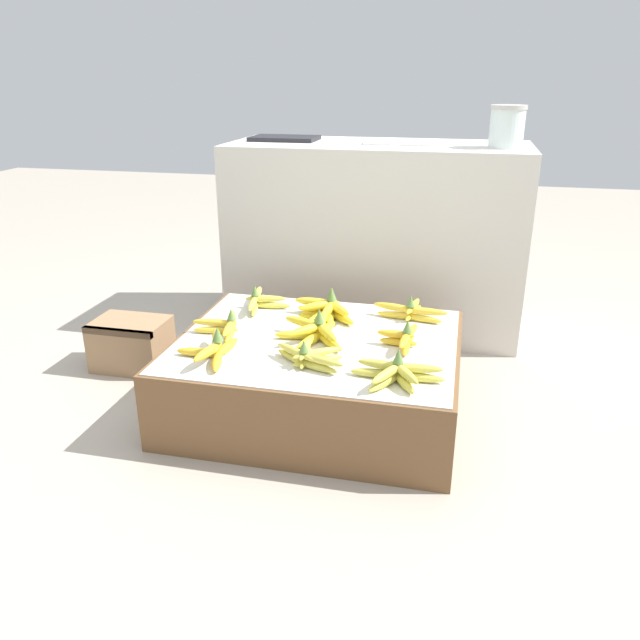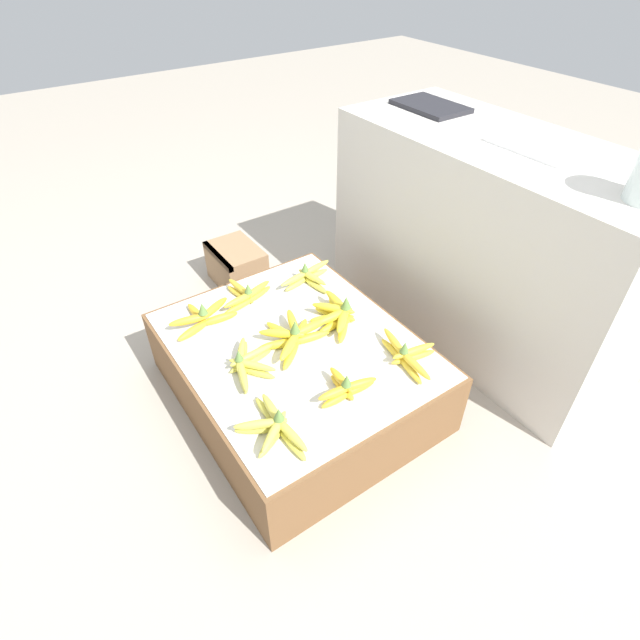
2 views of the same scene
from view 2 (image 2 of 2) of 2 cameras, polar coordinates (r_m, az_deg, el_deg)
name	(u,v)px [view 2 (image 2 of 2)]	position (r m, az deg, el deg)	size (l,w,h in m)	color
ground_plane	(297,395)	(1.92, -2.62, -8.53)	(10.00, 10.00, 0.00)	#A89E8E
display_platform	(296,371)	(1.82, -2.74, -5.79)	(0.93, 0.77, 0.26)	brown
back_vendor_table	(486,243)	(2.10, 18.41, 8.33)	(1.27, 0.54, 0.81)	beige
wooden_crate	(237,266)	(2.45, -9.51, 6.16)	(0.28, 0.20, 0.19)	#997551
banana_bunch_front_left	(203,317)	(1.84, -13.26, 0.32)	(0.19, 0.25, 0.10)	gold
banana_bunch_front_midleft	(247,364)	(1.64, -8.37, -4.98)	(0.24, 0.18, 0.09)	gold
banana_bunch_front_midright	(274,427)	(1.45, -5.25, -12.09)	(0.27, 0.16, 0.10)	gold
banana_bunch_middle_left	(246,295)	(1.92, -8.46, 2.86)	(0.17, 0.23, 0.09)	gold
banana_bunch_middle_midleft	(293,336)	(1.72, -3.06, -1.85)	(0.25, 0.27, 0.11)	yellow
banana_bunch_middle_midright	(346,388)	(1.55, 2.97, -7.73)	(0.13, 0.20, 0.09)	gold
banana_bunch_back_left	(308,277)	(2.00, -1.38, 4.94)	(0.17, 0.26, 0.09)	gold
banana_bunch_back_midleft	(337,315)	(1.80, 1.97, 0.60)	(0.25, 0.18, 0.11)	yellow
banana_bunch_back_midright	(407,355)	(1.67, 9.87, -4.00)	(0.27, 0.17, 0.09)	gold
foam_tray_white	(533,147)	(1.88, 23.21, 17.70)	(0.30, 0.14, 0.02)	white
foam_tray_dark	(430,106)	(2.21, 12.49, 22.77)	(0.29, 0.19, 0.02)	#232328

